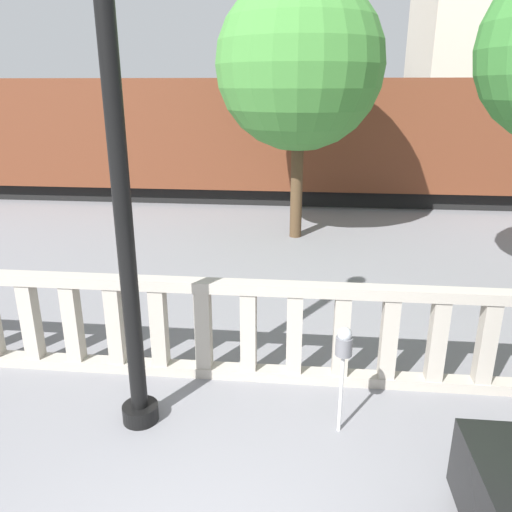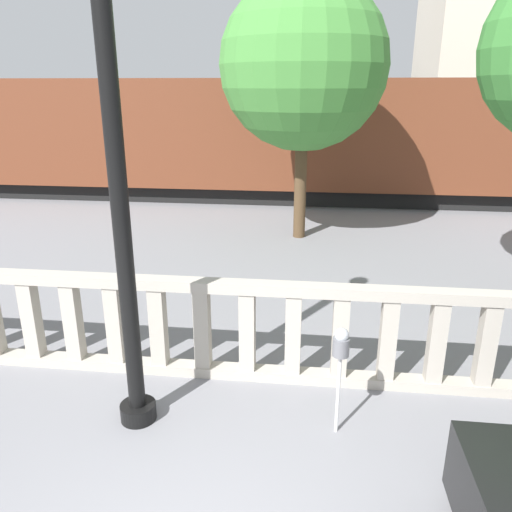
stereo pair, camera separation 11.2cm
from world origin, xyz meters
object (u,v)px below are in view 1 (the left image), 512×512
Objects in this scene: tree_right at (300,65)px; train_near at (325,138)px; train_far at (307,119)px; lamppost at (120,179)px; parking_meter at (344,349)px.

train_near is at bearing 80.20° from tree_right.
train_near is 4.76× the size of tree_right.
tree_right is (-0.16, -19.14, 2.40)m from train_far.
lamppost reaches higher than train_far.
lamppost is 12.76m from train_near.
parking_meter is at bearing 1.10° from lamppost.
train_near is at bearing -87.39° from train_far.
train_near is 5.24m from tree_right.
lamppost is 0.31× the size of train_far.
parking_meter is (2.31, 0.04, -1.81)m from lamppost.
parking_meter is 8.38m from tree_right.
lamppost reaches higher than train_near.
train_far is at bearing 89.53° from tree_right.
train_near is at bearing 79.06° from lamppost.
lamppost is at bearing -101.64° from tree_right.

